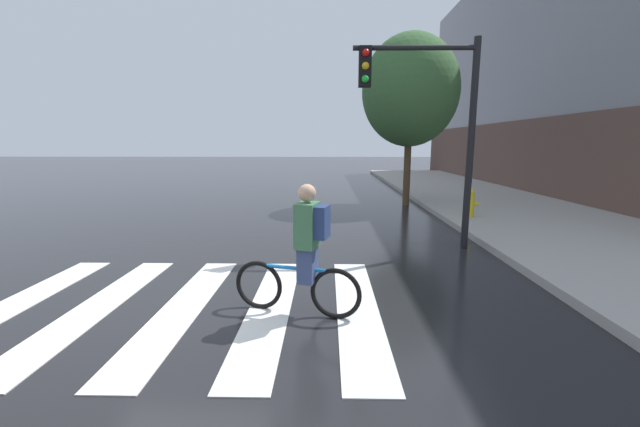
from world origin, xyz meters
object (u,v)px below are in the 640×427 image
at_px(fire_hydrant, 470,203).
at_px(cyclist, 305,251).
at_px(street_tree_near, 410,91).
at_px(traffic_light_near, 431,108).

bearing_deg(fire_hydrant, cyclist, -125.19).
bearing_deg(fire_hydrant, street_tree_near, 111.20).
distance_m(fire_hydrant, street_tree_near, 4.72).
xyz_separation_m(cyclist, fire_hydrant, (4.28, 6.07, -0.31)).
bearing_deg(street_tree_near, traffic_light_near, -97.49).
xyz_separation_m(traffic_light_near, street_tree_near, (0.77, 5.83, 1.09)).
bearing_deg(cyclist, street_tree_near, 71.20).
xyz_separation_m(fire_hydrant, street_tree_near, (-1.18, 3.04, 3.42)).
height_order(traffic_light_near, fire_hydrant, traffic_light_near).
distance_m(cyclist, traffic_light_near, 4.51).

